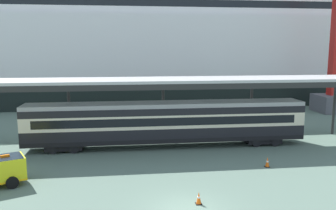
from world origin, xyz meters
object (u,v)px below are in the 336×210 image
cruise_ship (33,30)px  traffic_cone_near (267,162)px  traffic_cone_mid (199,198)px  train_carriage (166,122)px

cruise_ship → traffic_cone_near: bearing=-57.7°
cruise_ship → traffic_cone_mid: 52.36m
cruise_ship → train_carriage: bearing=-61.1°
cruise_ship → traffic_cone_near: 50.28m
cruise_ship → traffic_cone_mid: size_ratio=183.62×
cruise_ship → traffic_cone_near: (26.12, -41.35, -11.65)m
traffic_cone_near → traffic_cone_mid: size_ratio=1.04×
train_carriage → traffic_cone_near: bearing=-43.8°
traffic_cone_mid → cruise_ship: bearing=112.5°
cruise_ship → train_carriage: 40.85m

